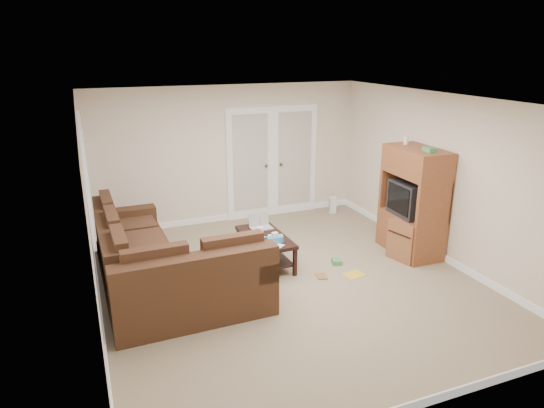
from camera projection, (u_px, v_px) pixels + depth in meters
name	position (u px, v px, depth m)	size (l,w,h in m)	color
floor	(288.00, 281.00, 6.79)	(5.50, 5.50, 0.00)	gray
ceiling	(290.00, 100.00, 6.01)	(5.00, 5.50, 0.02)	white
wall_left	(89.00, 220.00, 5.52)	(0.02, 5.50, 2.50)	white
wall_right	(441.00, 178.00, 7.28)	(0.02, 5.50, 2.50)	white
wall_back	(229.00, 155.00, 8.83)	(5.00, 0.02, 2.50)	white
wall_front	(423.00, 288.00, 3.98)	(5.00, 0.02, 2.50)	white
baseboards	(288.00, 278.00, 6.78)	(5.00, 5.50, 0.10)	silver
french_doors	(273.00, 163.00, 9.17)	(1.80, 0.05, 2.13)	silver
window_left	(86.00, 174.00, 6.33)	(0.05, 1.92, 1.42)	silver
sectional_sofa	(158.00, 267.00, 6.39)	(2.04, 2.97, 0.91)	#492D1C
coffee_table	(265.00, 248.00, 7.27)	(0.59, 1.14, 0.77)	black
tv_armoire	(413.00, 201.00, 7.50)	(0.61, 1.07, 1.81)	brown
side_cabinet	(409.00, 236.00, 7.44)	(0.58, 0.58, 1.01)	#9A5D38
space_heater	(333.00, 205.00, 9.52)	(0.13, 0.11, 0.33)	white
floor_magazine	(354.00, 275.00, 6.98)	(0.29, 0.23, 0.01)	yellow
floor_greenbox	(337.00, 261.00, 7.33)	(0.14, 0.18, 0.07)	#449656
floor_book	(316.00, 277.00, 6.91)	(0.15, 0.20, 0.02)	brown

